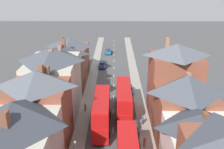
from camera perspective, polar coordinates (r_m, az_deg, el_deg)
pavement_left at (r=55.17m, az=-4.99°, el=-3.95°), size 2.20×104.00×0.14m
pavement_right at (r=55.13m, az=5.65°, el=-3.99°), size 2.20×104.00×0.14m
centre_line_dashes at (r=53.13m, az=0.31°, el=-4.95°), size 0.14×97.80×0.01m
terrace_row_left at (r=36.74m, az=-16.10°, el=-8.31°), size 8.00×62.87×13.44m
double_decker_bus_lead at (r=41.93m, az=-2.27°, el=-8.12°), size 2.74×10.80×5.30m
double_decker_bus_far_approaching at (r=45.48m, az=2.54°, el=-5.68°), size 2.74×10.80×5.30m
car_near_blue at (r=69.91m, az=-2.14°, el=2.23°), size 1.90×4.43×1.70m
car_near_silver at (r=42.14m, az=4.52°, el=-11.19°), size 1.90×3.91×1.59m
car_parked_left_a at (r=54.75m, az=3.58°, el=-3.23°), size 1.90×3.91×1.66m
car_parked_left_b at (r=82.41m, az=-0.81°, el=5.12°), size 1.90×4.11×1.67m
pedestrian_mid_right at (r=38.53m, az=7.09°, el=-14.28°), size 0.36×0.22×1.61m
pedestrian_far_left at (r=43.65m, az=6.70°, el=-9.69°), size 0.36×0.22×1.61m
pedestrian_far_right at (r=47.50m, az=-5.84°, el=-6.98°), size 0.36×0.22×1.61m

